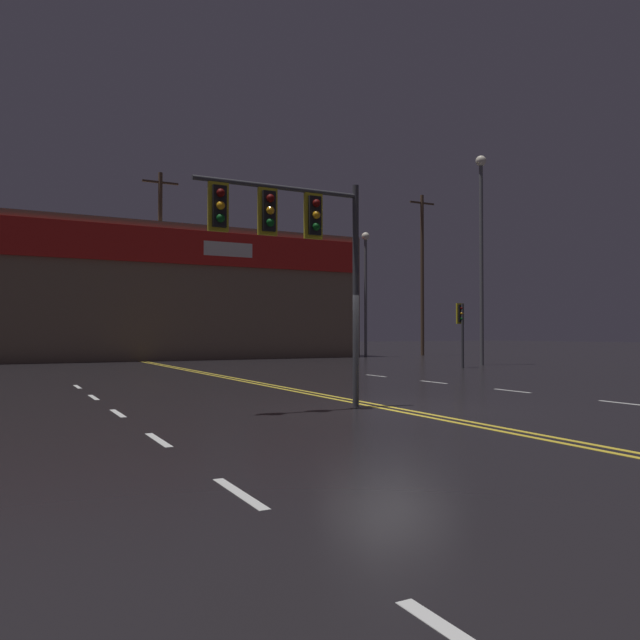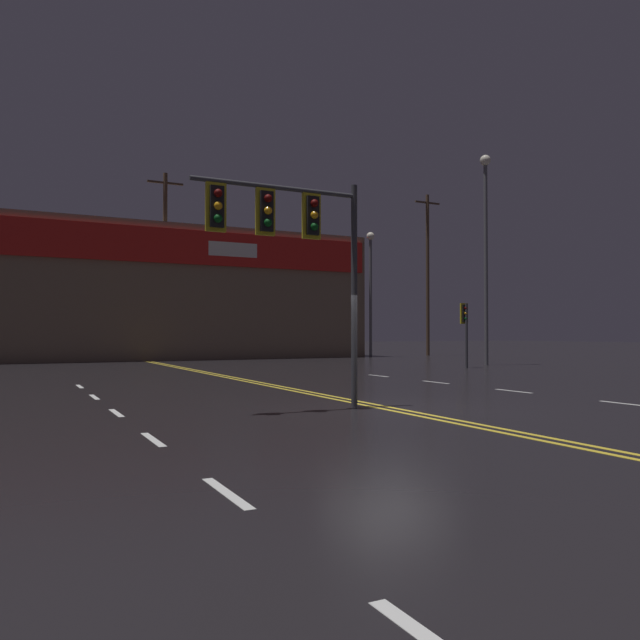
# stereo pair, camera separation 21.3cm
# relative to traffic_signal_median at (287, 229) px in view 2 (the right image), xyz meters

# --- Properties ---
(ground_plane) EXTENTS (200.00, 200.00, 0.00)m
(ground_plane) POSITION_rel_traffic_signal_median_xyz_m (2.17, -0.52, -3.87)
(ground_plane) COLOR black
(road_markings) EXTENTS (16.14, 60.00, 0.01)m
(road_markings) POSITION_rel_traffic_signal_median_xyz_m (3.27, -2.11, -3.86)
(road_markings) COLOR gold
(road_markings) RESTS_ON ground
(traffic_signal_median) EXTENTS (3.82, 0.36, 4.98)m
(traffic_signal_median) POSITION_rel_traffic_signal_median_xyz_m (0.00, 0.00, 0.00)
(traffic_signal_median) COLOR #38383D
(traffic_signal_median) RESTS_ON ground
(traffic_signal_corner_northeast) EXTENTS (0.42, 0.36, 3.10)m
(traffic_signal_corner_northeast) POSITION_rel_traffic_signal_median_xyz_m (14.33, 11.43, -1.60)
(traffic_signal_corner_northeast) COLOR #38383D
(traffic_signal_corner_northeast) RESTS_ON ground
(streetlight_median_approach) EXTENTS (0.56, 0.56, 11.03)m
(streetlight_median_approach) POSITION_rel_traffic_signal_median_xyz_m (17.09, 13.05, 3.03)
(streetlight_median_approach) COLOR #59595E
(streetlight_median_approach) RESTS_ON ground
(streetlight_far_right) EXTENTS (0.56, 0.56, 8.77)m
(streetlight_far_right) POSITION_rel_traffic_signal_median_xyz_m (17.47, 25.23, 1.79)
(streetlight_far_right) COLOR #59595E
(streetlight_far_right) RESTS_ON ground
(building_backdrop) EXTENTS (30.04, 10.23, 8.42)m
(building_backdrop) POSITION_rel_traffic_signal_median_xyz_m (2.17, 30.56, 0.36)
(building_backdrop) COLOR #7A6651
(building_backdrop) RESTS_ON ground
(utility_pole_row) EXTENTS (46.32, 0.26, 12.17)m
(utility_pole_row) POSITION_rel_traffic_signal_median_xyz_m (2.53, 26.23, 2.13)
(utility_pole_row) COLOR #4C3828
(utility_pole_row) RESTS_ON ground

